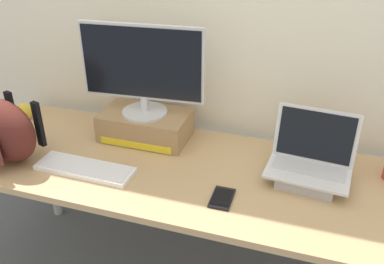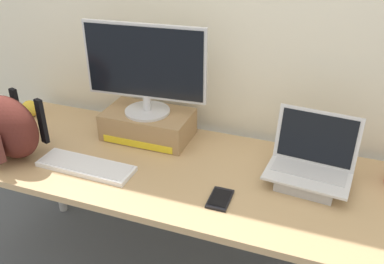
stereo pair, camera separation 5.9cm
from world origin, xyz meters
name	(u,v)px [view 1 (the left image)]	position (x,y,z in m)	size (l,w,h in m)	color
back_wall	(223,4)	(0.00, 0.45, 1.30)	(7.00, 0.10, 2.60)	silver
desk	(192,182)	(0.00, 0.00, 0.65)	(2.06, 0.70, 0.71)	tan
toner_box_yellow	(146,125)	(-0.29, 0.20, 0.77)	(0.41, 0.24, 0.13)	#9E7A51
desktop_monitor	(142,69)	(-0.29, 0.19, 1.05)	(0.56, 0.21, 0.41)	silver
open_laptop	(309,168)	(0.47, 0.07, 0.77)	(0.34, 0.25, 0.28)	#ADADB2
external_keyboard	(85,169)	(-0.42, -0.15, 0.72)	(0.42, 0.14, 0.02)	white
messenger_backpack	(4,131)	(-0.78, -0.16, 0.85)	(0.38, 0.29, 0.28)	#4C1E19
cell_phone	(222,198)	(0.17, -0.16, 0.72)	(0.08, 0.13, 0.01)	black
plush_toy	(24,112)	(-0.97, 0.18, 0.75)	(0.09, 0.09, 0.09)	gold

